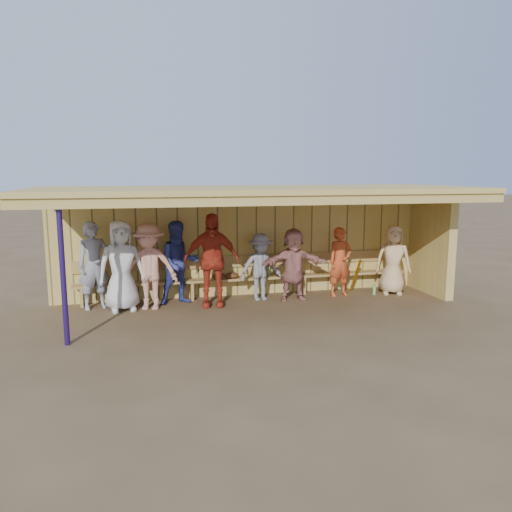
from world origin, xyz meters
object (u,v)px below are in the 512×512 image
Objects in this scene: player_e at (261,267)px; player_extra at (149,266)px; player_b at (121,266)px; player_d at (211,260)px; player_g at (340,262)px; bench at (248,273)px; player_c at (179,263)px; player_f at (294,265)px; player_h at (393,260)px; player_a at (94,265)px.

player_e is 2.41m from player_extra.
player_d is at bearing -13.34° from player_b.
player_g is 4.26m from player_extra.
player_extra is (-4.25, -0.16, 0.11)m from player_g.
player_b is 0.24× the size of bench.
player_c reaches higher than player_e.
player_f is 0.89× the size of player_extra.
player_f is at bearing -15.73° from player_c.
player_c is at bearing 39.00° from player_extra.
player_c is at bearing 174.73° from player_f.
player_h is (4.88, -0.26, -0.09)m from player_c.
player_d is 2.99m from player_g.
bench is (-2.05, 0.45, -0.26)m from player_g.
player_d is 1.22× the size of player_h.
bench is (3.31, 0.31, -0.38)m from player_a.
player_b is 1.15× the size of player_h.
player_a reaches higher than bench.
player_a is 6.62m from player_h.
player_b is 1.26× the size of player_e.
player_c is 1.00× the size of player_extra.
player_b is (0.55, -0.28, 0.02)m from player_a.
player_e is 0.50m from bench.
player_a is at bearing 142.69° from player_b.
player_b is at bearing -174.61° from player_d.
player_c is 1.11× the size of player_f.
player_a is 0.24× the size of bench.
player_extra is at bearing -164.58° from bench.
bench is (2.76, 0.58, -0.40)m from player_b.
player_g is (2.98, 0.22, -0.20)m from player_d.
player_c is at bearing -18.19° from player_a.
player_b is at bearing 175.79° from player_e.
player_d reaches higher than player_f.
player_a is at bearing 170.74° from player_e.
player_f reaches higher than player_g.
player_a reaches higher than player_g.
player_b is 3.64m from player_f.
player_extra reaches higher than bench.
player_f is (4.19, -0.29, -0.11)m from player_a.
player_h is (6.61, -0.26, -0.10)m from player_a.
player_c is at bearing 158.82° from player_d.
player_h is 0.21× the size of bench.
player_a is 1.02× the size of player_extra.
player_g is 0.88× the size of player_extra.
player_g is 0.97× the size of player_h.
player_b reaches higher than player_g.
player_b is 2.96m from player_e.
player_b is 1.21m from player_c.
player_extra reaches higher than player_g.
player_a reaches higher than player_extra.
player_f is 1.17m from player_g.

